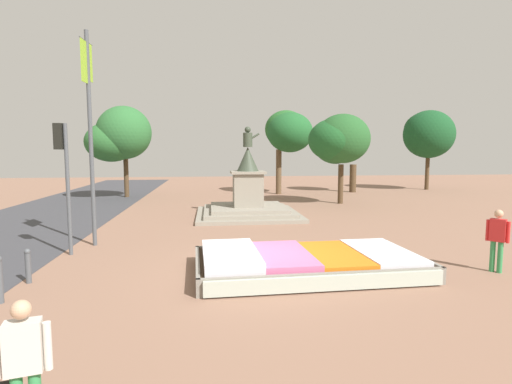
% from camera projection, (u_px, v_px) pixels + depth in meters
% --- Properties ---
extents(ground_plane, '(82.51, 82.51, 0.00)m').
position_uv_depth(ground_plane, '(261.00, 272.00, 10.75)').
color(ground_plane, '#8C6651').
extents(flower_planter, '(6.16, 3.50, 0.66)m').
position_uv_depth(flower_planter, '(304.00, 262.00, 10.75)').
color(flower_planter, '#38281C').
rests_on(flower_planter, ground_plane).
extents(statue_monument, '(5.09, 5.09, 4.47)m').
position_uv_depth(statue_monument, '(248.00, 200.00, 20.07)').
color(statue_monument, gray).
rests_on(statue_monument, ground_plane).
extents(traffic_light_mid_block, '(0.42, 0.31, 4.11)m').
position_uv_depth(traffic_light_mid_block, '(64.00, 164.00, 12.32)').
color(traffic_light_mid_block, '#4C5156').
rests_on(traffic_light_mid_block, ground_plane).
extents(banner_pole, '(0.14, 1.16, 7.24)m').
position_uv_depth(banner_pole, '(90.00, 129.00, 13.44)').
color(banner_pole, '#4C5156').
rests_on(banner_pole, ground_plane).
extents(pedestrian_with_handbag, '(0.72, 0.31, 1.64)m').
position_uv_depth(pedestrian_with_handbag, '(22.00, 363.00, 4.40)').
color(pedestrian_with_handbag, '#338C4C').
rests_on(pedestrian_with_handbag, ground_plane).
extents(pedestrian_crossing_plaza, '(0.42, 0.44, 1.70)m').
position_uv_depth(pedestrian_crossing_plaza, '(497.00, 236.00, 10.69)').
color(pedestrian_crossing_plaza, '#338C4C').
rests_on(pedestrian_crossing_plaza, ground_plane).
extents(kerb_bollard_mid_b, '(0.15, 0.15, 0.87)m').
position_uv_depth(kerb_bollard_mid_b, '(28.00, 265.00, 9.84)').
color(kerb_bollard_mid_b, '#4C5156').
rests_on(kerb_bollard_mid_b, ground_plane).
extents(park_tree_far_left, '(3.66, 3.65, 5.49)m').
position_uv_depth(park_tree_far_left, '(338.00, 140.00, 24.28)').
color(park_tree_far_left, '#4C3823').
rests_on(park_tree_far_left, ground_plane).
extents(park_tree_behind_statue, '(4.17, 3.95, 6.64)m').
position_uv_depth(park_tree_behind_statue, '(428.00, 133.00, 33.29)').
color(park_tree_behind_statue, '#4C3823').
rests_on(park_tree_behind_statue, ground_plane).
extents(park_tree_far_right, '(3.50, 4.10, 6.36)m').
position_uv_depth(park_tree_far_right, '(288.00, 131.00, 30.17)').
color(park_tree_far_right, brown).
rests_on(park_tree_far_right, ground_plane).
extents(park_tree_street_side, '(4.44, 3.75, 6.33)m').
position_uv_depth(park_tree_street_side, '(119.00, 136.00, 27.23)').
color(park_tree_street_side, '#4C3823').
rests_on(park_tree_street_side, ground_plane).
extents(park_tree_mid_canopy, '(3.02, 3.29, 5.22)m').
position_uv_depth(park_tree_mid_canopy, '(348.00, 144.00, 31.95)').
color(park_tree_mid_canopy, '#4C3823').
rests_on(park_tree_mid_canopy, ground_plane).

